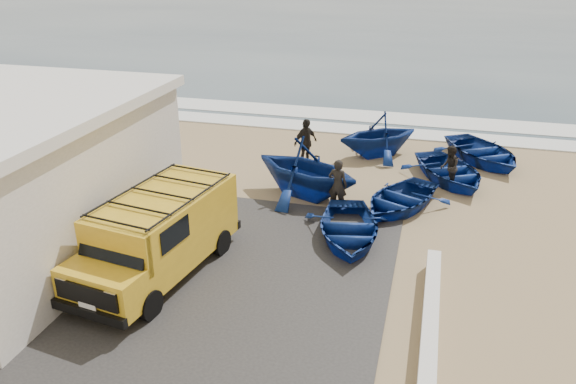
# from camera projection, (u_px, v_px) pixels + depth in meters

# --- Properties ---
(ground) EXTENTS (160.00, 160.00, 0.00)m
(ground) POSITION_uv_depth(u_px,v_px,m) (259.00, 245.00, 16.55)
(ground) COLOR #A0865C
(slab) EXTENTS (12.00, 10.00, 0.05)m
(slab) POSITION_uv_depth(u_px,v_px,m) (166.00, 269.00, 15.25)
(slab) COLOR #373532
(slab) RESTS_ON ground
(ocean) EXTENTS (180.00, 88.00, 0.01)m
(ocean) POSITION_uv_depth(u_px,v_px,m) (404.00, 22.00, 66.12)
(ocean) COLOR #385166
(ocean) RESTS_ON ground
(surf_line) EXTENTS (180.00, 1.60, 0.06)m
(surf_line) POSITION_uv_depth(u_px,v_px,m) (334.00, 128.00, 27.16)
(surf_line) COLOR white
(surf_line) RESTS_ON ground
(surf_wash) EXTENTS (180.00, 2.20, 0.04)m
(surf_wash) POSITION_uv_depth(u_px,v_px,m) (343.00, 115.00, 29.38)
(surf_wash) COLOR white
(surf_wash) RESTS_ON ground
(parapet) EXTENTS (0.35, 6.00, 0.55)m
(parapet) POSITION_uv_depth(u_px,v_px,m) (430.00, 325.00, 12.60)
(parapet) COLOR silver
(parapet) RESTS_ON ground
(van) EXTENTS (2.83, 5.51, 2.26)m
(van) POSITION_uv_depth(u_px,v_px,m) (159.00, 232.00, 14.68)
(van) COLOR gold
(van) RESTS_ON ground
(boat_near_left) EXTENTS (3.36, 4.19, 0.77)m
(boat_near_left) POSITION_uv_depth(u_px,v_px,m) (348.00, 228.00, 16.68)
(boat_near_left) COLOR navy
(boat_near_left) RESTS_ON ground
(boat_near_right) EXTENTS (3.89, 4.39, 0.75)m
(boat_near_right) POSITION_uv_depth(u_px,v_px,m) (400.00, 198.00, 18.70)
(boat_near_right) COLOR navy
(boat_near_right) RESTS_ON ground
(boat_mid_left) EXTENTS (5.08, 4.78, 2.13)m
(boat_mid_left) POSITION_uv_depth(u_px,v_px,m) (306.00, 168.00, 19.40)
(boat_mid_left) COLOR navy
(boat_mid_left) RESTS_ON ground
(boat_mid_right) EXTENTS (4.32, 4.79, 0.81)m
(boat_mid_right) POSITION_uv_depth(u_px,v_px,m) (450.00, 171.00, 20.91)
(boat_mid_right) COLOR navy
(boat_mid_right) RESTS_ON ground
(boat_far_left) EXTENTS (4.68, 4.59, 1.87)m
(boat_far_left) POSITION_uv_depth(u_px,v_px,m) (378.00, 134.00, 23.30)
(boat_far_left) COLOR navy
(boat_far_left) RESTS_ON ground
(boat_far_right) EXTENTS (4.68, 5.07, 0.86)m
(boat_far_right) POSITION_uv_depth(u_px,v_px,m) (483.00, 152.00, 22.80)
(boat_far_right) COLOR navy
(boat_far_right) RESTS_ON ground
(fisherman_front) EXTENTS (0.69, 0.50, 1.77)m
(fisherman_front) POSITION_uv_depth(u_px,v_px,m) (338.00, 185.00, 18.46)
(fisherman_front) COLOR black
(fisherman_front) RESTS_ON ground
(fisherman_middle) EXTENTS (0.65, 0.81, 1.60)m
(fisherman_middle) POSITION_uv_depth(u_px,v_px,m) (449.00, 167.00, 20.15)
(fisherman_middle) COLOR black
(fisherman_middle) RESTS_ON ground
(fisherman_back) EXTENTS (1.04, 1.18, 1.92)m
(fisherman_back) POSITION_uv_depth(u_px,v_px,m) (306.00, 142.00, 22.24)
(fisherman_back) COLOR black
(fisherman_back) RESTS_ON ground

